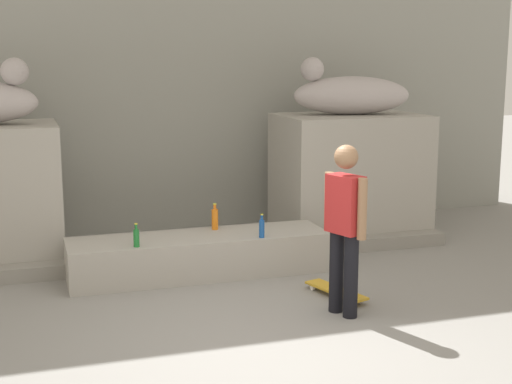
% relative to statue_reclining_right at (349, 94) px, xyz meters
% --- Properties ---
extents(ground_plane, '(40.00, 40.00, 0.00)m').
position_rel_statue_reclining_right_xyz_m(ground_plane, '(-2.40, -3.28, -1.98)').
color(ground_plane, gray).
extents(facade_wall, '(11.52, 0.60, 6.26)m').
position_rel_statue_reclining_right_xyz_m(facade_wall, '(-2.40, 1.44, 1.15)').
color(facade_wall, gray).
rests_on(facade_wall, ground_plane).
extents(pedestal_right, '(1.96, 1.31, 1.69)m').
position_rel_statue_reclining_right_xyz_m(pedestal_right, '(0.04, -0.01, -1.13)').
color(pedestal_right, '#A39E93').
rests_on(pedestal_right, ground_plane).
extents(statue_reclining_right, '(1.68, 0.86, 0.78)m').
position_rel_statue_reclining_right_xyz_m(statue_reclining_right, '(0.00, 0.00, 0.00)').
color(statue_reclining_right, '#B1A7A6').
rests_on(statue_reclining_right, pedestal_right).
extents(ledge_block, '(2.97, 0.78, 0.46)m').
position_rel_statue_reclining_right_xyz_m(ledge_block, '(-2.40, -1.20, -1.75)').
color(ledge_block, '#A39E93').
rests_on(ledge_block, ground_plane).
extents(skater, '(0.31, 0.51, 1.67)m').
position_rel_statue_reclining_right_xyz_m(skater, '(-1.38, -2.91, -1.05)').
color(skater, black).
rests_on(skater, ground_plane).
extents(skateboard, '(0.42, 0.82, 0.08)m').
position_rel_statue_reclining_right_xyz_m(skateboard, '(-1.22, -2.40, -1.91)').
color(skateboard, gold).
rests_on(skateboard, ground_plane).
extents(bottle_orange, '(0.08, 0.08, 0.31)m').
position_rel_statue_reclining_right_xyz_m(bottle_orange, '(-2.15, -0.95, -1.39)').
color(bottle_orange, orange).
rests_on(bottle_orange, ledge_block).
extents(bottle_blue, '(0.06, 0.06, 0.27)m').
position_rel_statue_reclining_right_xyz_m(bottle_blue, '(-1.75, -1.50, -1.41)').
color(bottle_blue, '#194C99').
rests_on(bottle_blue, ledge_block).
extents(bottle_green, '(0.06, 0.06, 0.26)m').
position_rel_statue_reclining_right_xyz_m(bottle_green, '(-3.16, -1.47, -1.41)').
color(bottle_green, '#1E722D').
rests_on(bottle_green, ledge_block).
extents(stair_step, '(6.84, 0.50, 0.17)m').
position_rel_statue_reclining_right_xyz_m(stair_step, '(-2.40, -0.68, -1.89)').
color(stair_step, gray).
rests_on(stair_step, ground_plane).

